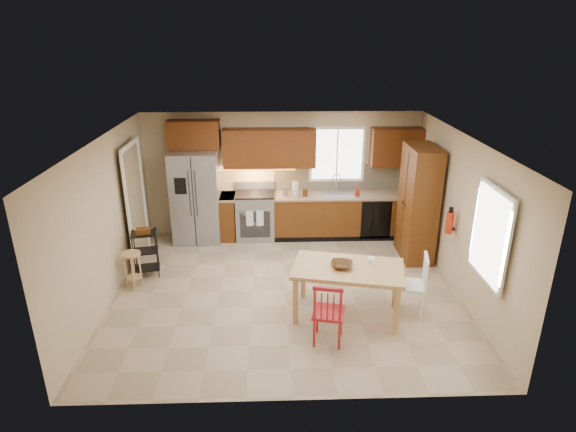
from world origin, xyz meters
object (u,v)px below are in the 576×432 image
at_px(refrigerator, 196,197).
at_px(pantry, 418,203).
at_px(table_jar, 371,262).
at_px(soap_bottle, 357,191).
at_px(fire_extinguisher, 450,223).
at_px(dining_table, 347,291).
at_px(utility_cart, 146,253).
at_px(chair_white, 411,284).
at_px(table_bowl, 342,268).
at_px(range_stove, 255,216).
at_px(chair_red, 329,311).
at_px(bar_stool, 133,270).

xyz_separation_m(refrigerator, pantry, (4.13, -0.93, 0.14)).
bearing_deg(refrigerator, table_jar, -43.24).
relative_size(refrigerator, pantry, 0.87).
height_order(soap_bottle, fire_extinguisher, fire_extinguisher).
relative_size(dining_table, utility_cart, 1.91).
height_order(chair_white, table_bowl, chair_white).
relative_size(chair_white, table_jar, 6.81).
xyz_separation_m(refrigerator, chair_white, (3.53, -2.80, -0.45)).
bearing_deg(utility_cart, table_jar, -30.61).
xyz_separation_m(soap_bottle, dining_table, (-0.60, -2.83, -0.61)).
height_order(refrigerator, range_stove, refrigerator).
relative_size(refrigerator, soap_bottle, 9.53).
distance_m(dining_table, chair_red, 0.74).
bearing_deg(refrigerator, utility_cart, -114.14).
xyz_separation_m(chair_red, utility_cart, (-2.91, 1.99, -0.05)).
height_order(soap_bottle, utility_cart, soap_bottle).
height_order(table_jar, bar_stool, table_jar).
xyz_separation_m(soap_bottle, table_bowl, (-0.70, -2.83, -0.22)).
distance_m(fire_extinguisher, table_bowl, 2.07).
distance_m(range_stove, fire_extinguisher, 3.83).
height_order(refrigerator, soap_bottle, refrigerator).
height_order(refrigerator, dining_table, refrigerator).
bearing_deg(table_bowl, fire_extinguisher, 25.43).
distance_m(refrigerator, dining_table, 3.88).
relative_size(refrigerator, table_jar, 13.36).
bearing_deg(bar_stool, pantry, 7.82).
xyz_separation_m(pantry, utility_cart, (-4.81, -0.59, -0.64)).
xyz_separation_m(pantry, table_jar, (-1.20, -1.83, -0.24)).
height_order(pantry, utility_cart, pantry).
bearing_deg(soap_bottle, refrigerator, 179.55).
distance_m(refrigerator, range_stove, 1.24).
height_order(soap_bottle, dining_table, soap_bottle).
distance_m(table_jar, utility_cart, 3.83).
xyz_separation_m(dining_table, table_bowl, (-0.10, 0.00, 0.39)).
bearing_deg(chair_red, soap_bottle, 87.19).
distance_m(refrigerator, bar_stool, 2.16).
xyz_separation_m(bar_stool, utility_cart, (0.12, 0.40, 0.10)).
relative_size(pantry, fire_extinguisher, 5.83).
bearing_deg(utility_cart, pantry, -4.64).
bearing_deg(fire_extinguisher, chair_white, -133.93).
bearing_deg(refrigerator, dining_table, -47.84).
height_order(soap_bottle, chair_white, soap_bottle).
relative_size(pantry, dining_table, 1.33).
bearing_deg(fire_extinguisher, pantry, 100.78).
bearing_deg(pantry, soap_bottle, 136.55).
height_order(dining_table, table_bowl, table_bowl).
distance_m(range_stove, dining_table, 3.25).
bearing_deg(refrigerator, fire_extinguisher, -24.52).
bearing_deg(chair_red, range_stove, 119.34).
distance_m(soap_bottle, bar_stool, 4.46).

